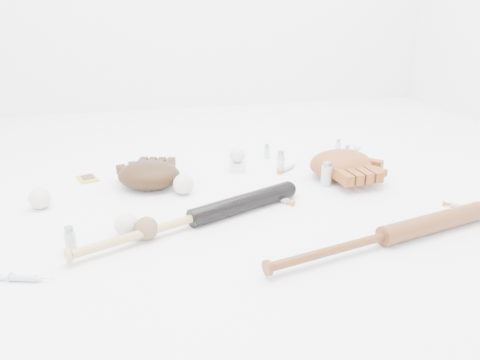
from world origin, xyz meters
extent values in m
plane|color=white|center=(0.00, 0.00, 0.00)|extent=(3.00, 3.00, 0.00)
cube|color=gold|center=(-0.54, 0.36, 0.00)|extent=(0.09, 0.11, 0.00)
cube|color=white|center=(0.03, 0.33, 0.02)|extent=(0.07, 0.07, 0.04)
sphere|color=silver|center=(0.03, 0.33, 0.07)|extent=(0.06, 0.06, 0.06)
sphere|color=silver|center=(-0.67, 0.12, 0.04)|extent=(0.07, 0.07, 0.07)
sphere|color=silver|center=(-0.20, 0.14, 0.04)|extent=(0.07, 0.07, 0.07)
sphere|color=silver|center=(-0.39, -0.14, 0.03)|extent=(0.07, 0.07, 0.07)
sphere|color=brown|center=(-0.34, -0.17, 0.03)|extent=(0.07, 0.07, 0.07)
cylinder|color=silver|center=(0.19, 0.45, 0.03)|extent=(0.02, 0.02, 0.06)
cylinder|color=silver|center=(0.52, 0.36, 0.03)|extent=(0.02, 0.02, 0.06)
cylinder|color=silver|center=(0.21, 0.30, 0.04)|extent=(0.03, 0.03, 0.08)
cylinder|color=silver|center=(0.32, 0.10, 0.04)|extent=(0.04, 0.04, 0.09)
cylinder|color=silver|center=(-0.54, -0.20, 0.04)|extent=(0.03, 0.03, 0.08)
cylinder|color=silver|center=(0.52, 0.45, 0.03)|extent=(0.02, 0.02, 0.06)
camera|label=1|loc=(-0.34, -1.38, 0.65)|focal=35.00mm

